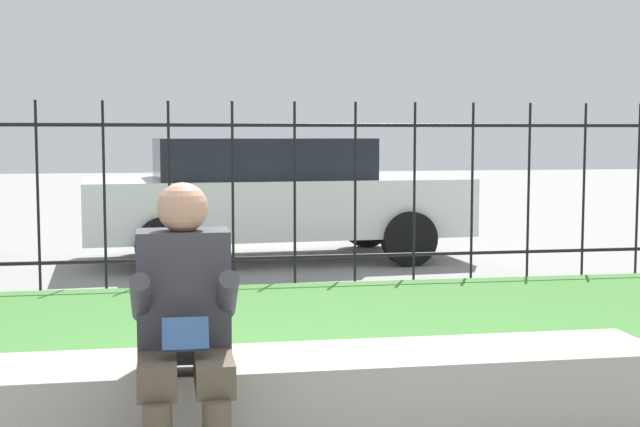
% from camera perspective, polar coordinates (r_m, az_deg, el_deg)
% --- Properties ---
extents(stone_bench, '(3.12, 0.55, 0.47)m').
position_cam_1_polar(stone_bench, '(4.16, 0.47, -12.51)').
color(stone_bench, gray).
rests_on(stone_bench, ground_plane).
extents(person_seated_reader, '(0.42, 0.73, 1.27)m').
position_cam_1_polar(person_seated_reader, '(3.67, -8.66, -7.07)').
color(person_seated_reader, black).
rests_on(person_seated_reader, ground_plane).
extents(grass_berm, '(10.38, 2.69, 0.22)m').
position_cam_1_polar(grass_berm, '(6.12, -4.15, -7.71)').
color(grass_berm, '#3D7533').
rests_on(grass_berm, ground_plane).
extents(iron_fence, '(8.38, 0.03, 1.76)m').
position_cam_1_polar(iron_fence, '(7.98, -5.60, 1.14)').
color(iron_fence, black).
rests_on(iron_fence, ground_plane).
extents(car_parked_center, '(4.45, 2.11, 1.42)m').
position_cam_1_polar(car_parked_center, '(10.38, -3.08, 1.16)').
color(car_parked_center, silver).
rests_on(car_parked_center, ground_plane).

